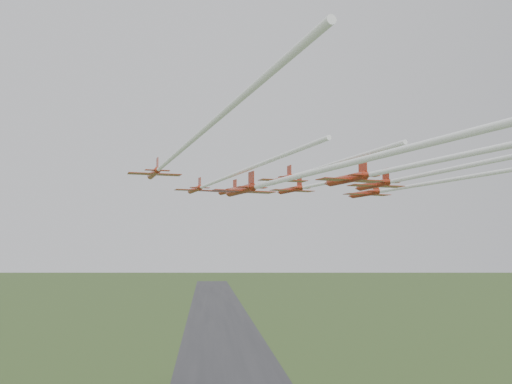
{
  "coord_description": "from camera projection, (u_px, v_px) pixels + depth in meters",
  "views": [
    {
      "loc": [
        -8.32,
        -97.06,
        41.89
      ],
      "look_at": [
        0.56,
        4.1,
        52.0
      ],
      "focal_mm": 40.0,
      "sensor_mm": 36.0,
      "label": 1
    }
  ],
  "objects": [
    {
      "name": "jet_row2_left",
      "position": [
        219.0,
        180.0,
        91.45
      ],
      "size": [
        18.29,
        56.93,
        2.35
      ],
      "rotation": [
        0.0,
        0.0,
        0.27
      ],
      "color": "#A32E18"
    },
    {
      "name": "jet_row4_right",
      "position": [
        440.0,
        171.0,
        71.44
      ],
      "size": [
        17.78,
        61.18,
        2.59
      ],
      "rotation": [
        0.0,
        0.0,
        0.23
      ],
      "color": "#A32E18"
    },
    {
      "name": "jet_row2_right",
      "position": [
        335.0,
        181.0,
        96.14
      ],
      "size": [
        23.08,
        58.86,
        2.58
      ],
      "rotation": [
        0.0,
        0.0,
        0.34
      ],
      "color": "#A32E18"
    },
    {
      "name": "jet_row3_right",
      "position": [
        431.0,
        183.0,
        85.72
      ],
      "size": [
        21.86,
        64.45,
        2.57
      ],
      "rotation": [
        0.0,
        0.0,
        0.29
      ],
      "color": "#A32E18"
    },
    {
      "name": "jet_lead",
      "position": [
        251.0,
        186.0,
        109.41
      ],
      "size": [
        19.72,
        47.24,
        2.56
      ],
      "rotation": [
        0.0,
        0.0,
        0.35
      ],
      "color": "#A32E18"
    },
    {
      "name": "runway",
      "position": [
        221.0,
        331.0,
        291.04
      ],
      "size": [
        38.0,
        900.0,
        0.04
      ],
      "primitive_type": "cube",
      "color": "#2F2F31",
      "rests_on": "ground"
    },
    {
      "name": "jet_trail_solo",
      "position": [
        426.0,
        163.0,
        58.35
      ],
      "size": [
        20.92,
        57.54,
        2.61
      ],
      "rotation": [
        0.0,
        0.0,
        0.31
      ],
      "color": "#A32E18"
    },
    {
      "name": "jet_row4_left",
      "position": [
        302.0,
        175.0,
        64.3
      ],
      "size": [
        24.8,
        67.0,
        2.78
      ],
      "rotation": [
        0.0,
        0.0,
        0.32
      ],
      "color": "#A32E18"
    },
    {
      "name": "jet_row3_mid",
      "position": [
        302.0,
        173.0,
        88.68
      ],
      "size": [
        13.37,
        41.21,
        2.48
      ],
      "rotation": [
        0.0,
        0.0,
        0.25
      ],
      "color": "#A32E18"
    },
    {
      "name": "jet_row3_left",
      "position": [
        177.0,
        154.0,
        68.1
      ],
      "size": [
        18.22,
        65.05,
        2.37
      ],
      "rotation": [
        0.0,
        0.0,
        0.23
      ],
      "color": "#A32E18"
    }
  ]
}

